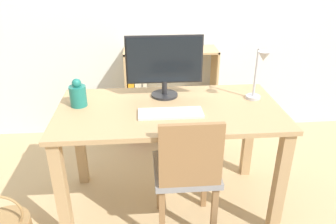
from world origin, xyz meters
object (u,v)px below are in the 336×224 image
(monitor, at_px, (164,63))
(chair, at_px, (187,171))
(keyboard, at_px, (171,113))
(vase, at_px, (78,95))
(desk_lamp, at_px, (259,71))
(bookshelf, at_px, (156,103))

(monitor, bearing_deg, chair, -77.94)
(keyboard, xyz_separation_m, vase, (-0.58, 0.18, 0.07))
(desk_lamp, height_order, chair, desk_lamp)
(vase, bearing_deg, monitor, 11.78)
(vase, bearing_deg, chair, -28.15)
(desk_lamp, height_order, bookshelf, desk_lamp)
(desk_lamp, bearing_deg, keyboard, -165.93)
(monitor, height_order, vase, monitor)
(vase, distance_m, desk_lamp, 1.18)
(vase, xyz_separation_m, bookshelf, (0.54, 0.93, -0.50))
(monitor, xyz_separation_m, chair, (0.10, -0.48, -0.54))
(keyboard, relative_size, chair, 0.46)
(bookshelf, bearing_deg, monitor, -88.15)
(monitor, distance_m, bookshelf, 1.05)
(monitor, height_order, desk_lamp, monitor)
(keyboard, height_order, bookshelf, bookshelf)
(desk_lamp, bearing_deg, monitor, 165.86)
(desk_lamp, xyz_separation_m, chair, (-0.50, -0.33, -0.51))
(chair, bearing_deg, keyboard, 108.14)
(keyboard, xyz_separation_m, bookshelf, (-0.04, 1.11, -0.43))
(keyboard, relative_size, desk_lamp, 1.12)
(keyboard, distance_m, vase, 0.62)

